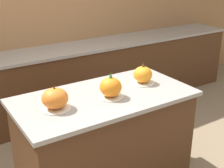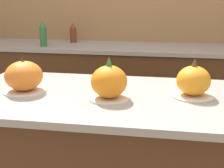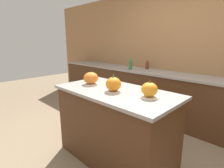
# 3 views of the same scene
# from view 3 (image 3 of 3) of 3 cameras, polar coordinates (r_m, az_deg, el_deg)

# --- Properties ---
(ground_plane) EXTENTS (12.00, 12.00, 0.00)m
(ground_plane) POSITION_cam_3_polar(r_m,az_deg,el_deg) (2.46, 1.00, -23.01)
(ground_plane) COLOR #847056
(wall_back) EXTENTS (8.00, 0.06, 2.50)m
(wall_back) POSITION_cam_3_polar(r_m,az_deg,el_deg) (3.56, 22.23, 9.13)
(wall_back) COLOR #9E7047
(wall_back) RESTS_ON ground_plane
(kitchen_island) EXTENTS (1.48, 0.76, 0.92)m
(kitchen_island) POSITION_cam_3_polar(r_m,az_deg,el_deg) (2.22, 1.05, -13.42)
(kitchen_island) COLOR #4C2D19
(kitchen_island) RESTS_ON ground_plane
(back_counter) EXTENTS (6.00, 0.60, 0.91)m
(back_counter) POSITION_cam_3_polar(r_m,az_deg,el_deg) (3.40, 18.89, -4.43)
(back_counter) COLOR #4C2D19
(back_counter) RESTS_ON ground_plane
(pumpkin_cake_left) EXTENTS (0.22, 0.22, 0.19)m
(pumpkin_cake_left) POSITION_cam_3_polar(r_m,az_deg,el_deg) (2.33, -6.91, 1.84)
(pumpkin_cake_left) COLOR silver
(pumpkin_cake_left) RESTS_ON kitchen_island
(pumpkin_cake_center) EXTENTS (0.21, 0.21, 0.21)m
(pumpkin_cake_center) POSITION_cam_3_polar(r_m,az_deg,el_deg) (1.97, 0.46, -0.16)
(pumpkin_cake_center) COLOR silver
(pumpkin_cake_center) RESTS_ON kitchen_island
(pumpkin_cake_right) EXTENTS (0.22, 0.22, 0.19)m
(pumpkin_cake_right) POSITION_cam_3_polar(r_m,az_deg,el_deg) (1.81, 12.10, -1.94)
(pumpkin_cake_right) COLOR silver
(pumpkin_cake_right) RESTS_ON kitchen_island
(bottle_tall) EXTENTS (0.07, 0.07, 0.26)m
(bottle_tall) POSITION_cam_3_polar(r_m,az_deg,el_deg) (3.61, 6.08, 6.65)
(bottle_tall) COLOR #2D6B38
(bottle_tall) RESTS_ON back_counter
(bottle_short) EXTENTS (0.07, 0.07, 0.20)m
(bottle_short) POSITION_cam_3_polar(r_m,az_deg,el_deg) (3.71, 11.41, 6.25)
(bottle_short) COLOR maroon
(bottle_short) RESTS_ON back_counter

